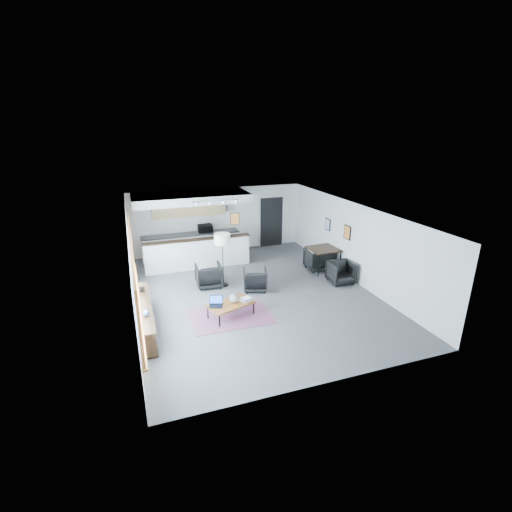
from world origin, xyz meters
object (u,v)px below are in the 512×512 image
object	(u,v)px
ceramic_pot	(234,298)
floor_lamp	(222,241)
laptop	(216,303)
armchair_right	(255,279)
microwave	(205,228)
book_stack	(246,299)
dining_chair_far	(318,260)
coffee_table	(231,304)
armchair_left	(209,274)
dining_chair_near	(341,273)
dining_table	(323,250)

from	to	relation	value
ceramic_pot	floor_lamp	size ratio (longest dim) A/B	0.14
laptop	armchair_right	size ratio (longest dim) A/B	0.58
laptop	microwave	distance (m)	5.40
book_stack	dining_chair_far	distance (m)	4.21
ceramic_pot	armchair_right	world-z (taller)	armchair_right
book_stack	coffee_table	bearing A→B (deg)	-176.66
coffee_table	armchair_left	world-z (taller)	armchair_left
book_stack	dining_chair_near	distance (m)	3.76
book_stack	floor_lamp	bearing A→B (deg)	92.89
laptop	armchair_left	size ratio (longest dim) A/B	0.53
ceramic_pot	dining_table	size ratio (longest dim) A/B	0.24
laptop	microwave	bearing A→B (deg)	98.93
armchair_right	ceramic_pot	bearing A→B (deg)	68.44
book_stack	microwave	size ratio (longest dim) A/B	0.67
coffee_table	dining_chair_far	bearing A→B (deg)	11.88
ceramic_pot	floor_lamp	distance (m)	2.33
coffee_table	microwave	xyz separation A→B (m)	(0.44, 5.33, 0.75)
armchair_right	floor_lamp	distance (m)	1.58
ceramic_pot	dining_chair_far	world-z (taller)	dining_chair_far
ceramic_pot	book_stack	size ratio (longest dim) A/B	0.67
book_stack	laptop	bearing A→B (deg)	179.74
book_stack	armchair_right	xyz separation A→B (m)	(0.76, 1.43, -0.07)
armchair_right	armchair_left	bearing A→B (deg)	-13.44
ceramic_pot	dining_chair_far	bearing A→B (deg)	31.72
armchair_left	microwave	world-z (taller)	microwave
armchair_left	dining_table	bearing A→B (deg)	-176.64
book_stack	armchair_right	distance (m)	1.62
ceramic_pot	armchair_left	bearing A→B (deg)	95.84
coffee_table	floor_lamp	bearing A→B (deg)	61.51
ceramic_pot	microwave	xyz separation A→B (m)	(0.35, 5.31, 0.59)
armchair_left	book_stack	bearing A→B (deg)	107.66
microwave	armchair_right	bearing A→B (deg)	-78.93
coffee_table	book_stack	bearing A→B (deg)	-16.08
armchair_right	dining_chair_far	bearing A→B (deg)	-145.05
ceramic_pot	dining_table	bearing A→B (deg)	29.27
laptop	microwave	xyz separation A→B (m)	(0.85, 5.30, 0.65)
laptop	floor_lamp	size ratio (longest dim) A/B	0.25
coffee_table	laptop	world-z (taller)	laptop
microwave	floor_lamp	bearing A→B (deg)	-91.86
dining_chair_near	ceramic_pot	bearing A→B (deg)	-162.27
armchair_left	microwave	bearing A→B (deg)	-97.38
microwave	dining_chair_near	bearing A→B (deg)	-49.86
ceramic_pot	coffee_table	bearing A→B (deg)	-168.08
laptop	ceramic_pot	bearing A→B (deg)	16.96
coffee_table	microwave	world-z (taller)	microwave
floor_lamp	dining_table	bearing A→B (deg)	1.72
armchair_left	dining_chair_far	size ratio (longest dim) A/B	1.14
laptop	dining_table	distance (m)	4.97
coffee_table	dining_table	world-z (taller)	dining_table
ceramic_pot	dining_chair_near	distance (m)	4.10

